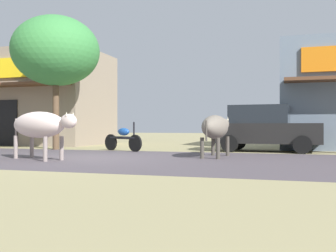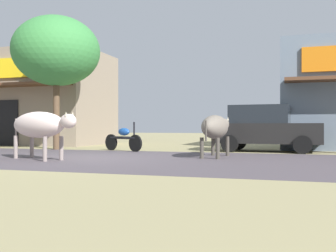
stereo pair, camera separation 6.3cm
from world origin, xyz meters
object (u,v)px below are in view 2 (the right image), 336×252
at_px(cow_near_brown, 39,125).
at_px(parked_motorcycle, 123,138).
at_px(cow_far_dark, 216,127).
at_px(parked_hatchback_car, 265,128).
at_px(roadside_tree, 56,51).

bearing_deg(cow_near_brown, parked_motorcycle, 79.31).
relative_size(parked_motorcycle, cow_far_dark, 0.70).
bearing_deg(cow_far_dark, parked_hatchback_car, 66.74).
xyz_separation_m(roadside_tree, parked_motorcycle, (2.85, -0.08, -3.33)).
distance_m(roadside_tree, parked_hatchback_car, 8.41).
height_order(parked_hatchback_car, parked_motorcycle, parked_hatchback_car).
distance_m(cow_near_brown, cow_far_dark, 4.95).
height_order(parked_hatchback_car, cow_far_dark, parked_hatchback_car).
bearing_deg(parked_motorcycle, cow_near_brown, -100.69).
relative_size(parked_motorcycle, cow_near_brown, 0.65).
relative_size(roadside_tree, cow_near_brown, 1.90).
xyz_separation_m(parked_motorcycle, cow_far_dark, (3.68, -1.76, 0.40)).
distance_m(roadside_tree, parked_motorcycle, 4.38).
xyz_separation_m(roadside_tree, parked_hatchback_car, (7.80, 1.10, -2.95)).
relative_size(roadside_tree, parked_hatchback_car, 1.36).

